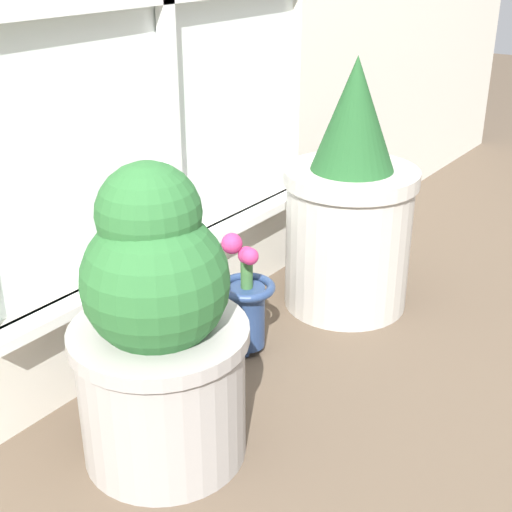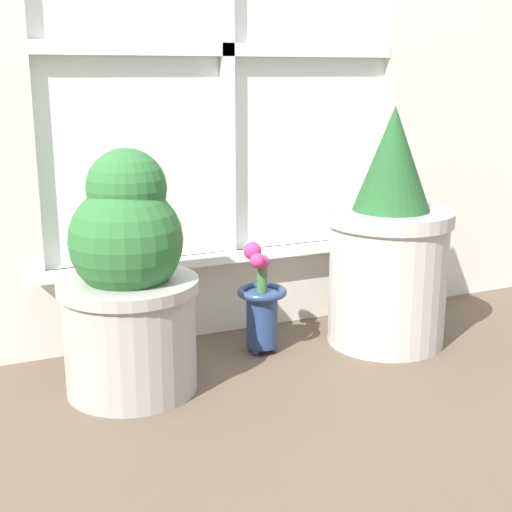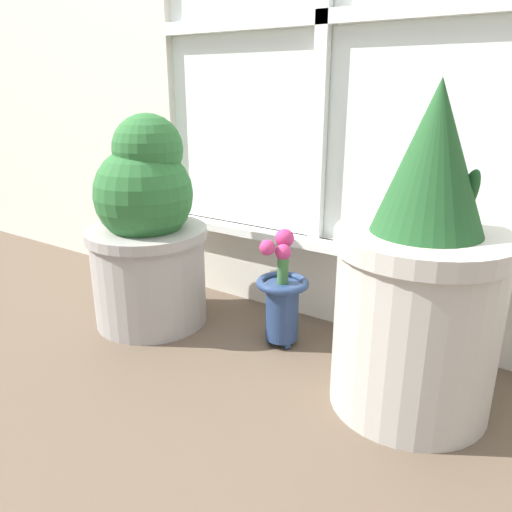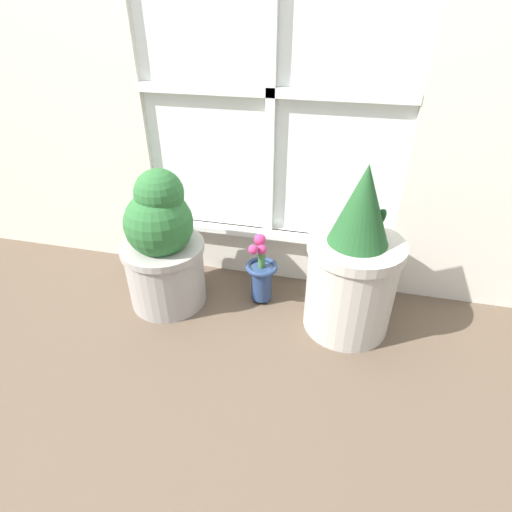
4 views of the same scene
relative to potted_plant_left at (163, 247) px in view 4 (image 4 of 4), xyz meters
The scene contains 4 objects.
ground_plane 0.59m from the potted_plant_left, 44.96° to the right, with size 10.00×10.00×0.00m, color brown.
potted_plant_left is the anchor object (origin of this frame).
potted_plant_right 0.75m from the potted_plant_left, ahead, with size 0.35×0.35×0.67m.
flower_vase 0.42m from the potted_plant_left, 12.75° to the left, with size 0.14×0.14×0.31m.
Camera 4 is at (0.31, -0.88, 1.11)m, focal length 28.00 mm.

